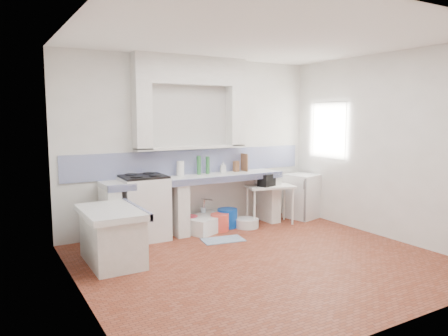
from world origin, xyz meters
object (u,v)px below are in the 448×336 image
stove (144,208)px  sink (209,223)px  fridge (302,196)px  side_table (270,205)px

stove → sink: bearing=-1.5°
sink → fridge: bearing=-27.0°
stove → fridge: stove is taller
sink → stove: bearing=154.0°
sink → side_table: side_table is taller
fridge → stove: bearing=161.5°
sink → fridge: size_ratio=1.15×
stove → sink: 1.16m
stove → sink: size_ratio=1.03×
stove → side_table: bearing=-4.9°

